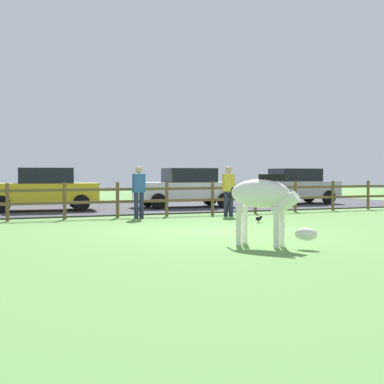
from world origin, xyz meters
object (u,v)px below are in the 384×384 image
Objects in this scene: crow_on_grass at (259,218)px; visitor_right_of_tree at (139,190)px; parked_car_silver at (293,186)px; parked_car_yellow at (42,189)px; zebra at (264,199)px; parked_car_white at (186,187)px; visitor_left_of_tree at (228,189)px.

visitor_right_of_tree reaches higher than crow_on_grass.
parked_car_silver is 0.99× the size of parked_car_yellow.
parked_car_white is at bearing 74.85° from zebra.
parked_car_silver is at bearing 1.26° from parked_car_yellow.
crow_on_grass is at bearing -53.91° from parked_car_yellow.
parked_car_silver reaches higher than crow_on_grass.
visitor_right_of_tree is (-0.23, 7.24, -0.02)m from zebra.
zebra is at bearing -88.15° from visitor_right_of_tree.
parked_car_yellow is 6.93m from visitor_left_of_tree.
zebra is 7.51m from visitor_left_of_tree.
visitor_left_of_tree is (5.36, -4.39, 0.06)m from parked_car_yellow.
parked_car_yellow is 2.53× the size of visitor_left_of_tree.
visitor_left_of_tree is at bearing -93.52° from parked_car_white.
parked_car_yellow reaches higher than zebra.
parked_car_silver is 2.51× the size of visitor_left_of_tree.
parked_car_white is 5.12m from visitor_right_of_tree.
parked_car_yellow is (-5.05, 6.92, 0.72)m from crow_on_grass.
parked_car_yellow is at bearing 119.70° from visitor_right_of_tree.
crow_on_grass is 0.13× the size of visitor_right_of_tree.
parked_car_silver is 9.62m from visitor_right_of_tree.
parked_car_white is at bearing 50.43° from visitor_right_of_tree.
crow_on_grass is at bearing 61.06° from zebra.
visitor_right_of_tree is at bearing 133.92° from crow_on_grass.
zebra is 1.01× the size of visitor_right_of_tree.
parked_car_white is (3.03, 11.19, -0.08)m from zebra.
visitor_right_of_tree is at bearing -129.57° from parked_car_white.
parked_car_silver is 5.32m from parked_car_white.
parked_car_yellow and parked_car_white have the same top height.
parked_car_yellow is 1.00× the size of parked_car_white.
parked_car_white is at bearing 85.16° from crow_on_grass.
crow_on_grass is (2.46, 4.45, -0.80)m from zebra.
parked_car_silver is 1.00× the size of parked_car_white.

